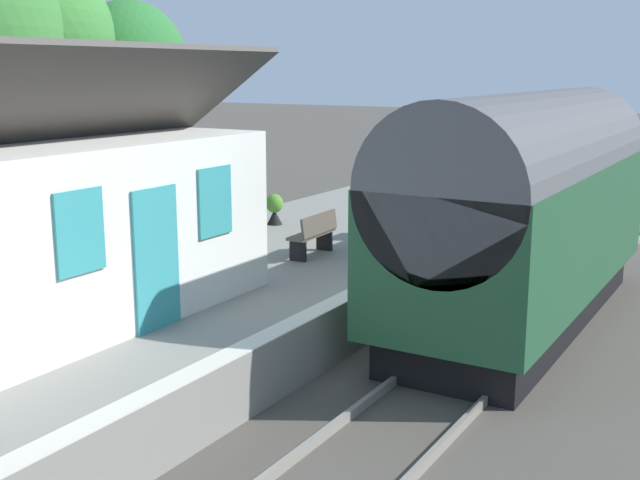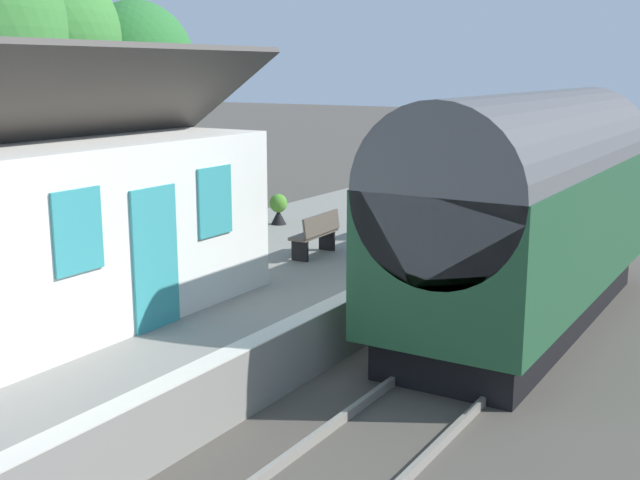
{
  "view_description": "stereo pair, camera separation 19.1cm",
  "coord_description": "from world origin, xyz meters",
  "px_view_note": "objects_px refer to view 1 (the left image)",
  "views": [
    {
      "loc": [
        -11.73,
        -5.03,
        4.72
      ],
      "look_at": [
        -0.73,
        1.5,
        1.96
      ],
      "focal_mm": 44.74,
      "sensor_mm": 36.0,
      "label": 1
    },
    {
      "loc": [
        -11.63,
        -5.19,
        4.72
      ],
      "look_at": [
        -0.73,
        1.5,
        1.96
      ],
      "focal_mm": 44.74,
      "sensor_mm": 36.0,
      "label": 2
    }
  ],
  "objects_px": {
    "planter_edge_far": "(274,209)",
    "planter_corner_building": "(213,229)",
    "train": "(526,207)",
    "planter_edge_near": "(163,228)",
    "planter_bench_right": "(378,236)",
    "bench_by_lamp": "(435,190)",
    "bench_near_building": "(314,233)",
    "tree_behind_building": "(27,37)",
    "tree_far_left": "(131,69)",
    "station_building": "(17,227)",
    "station_sign_board": "(422,185)"
  },
  "relations": [
    {
      "from": "planter_bench_right",
      "to": "tree_far_left",
      "type": "height_order",
      "value": "tree_far_left"
    },
    {
      "from": "train",
      "to": "planter_edge_near",
      "type": "bearing_deg",
      "value": 102.94
    },
    {
      "from": "planter_edge_near",
      "to": "tree_far_left",
      "type": "relative_size",
      "value": 0.11
    },
    {
      "from": "bench_near_building",
      "to": "planter_edge_near",
      "type": "bearing_deg",
      "value": 105.36
    },
    {
      "from": "planter_corner_building",
      "to": "tree_far_left",
      "type": "height_order",
      "value": "tree_far_left"
    },
    {
      "from": "station_building",
      "to": "tree_behind_building",
      "type": "xyz_separation_m",
      "value": [
        8.95,
        10.25,
        3.2
      ]
    },
    {
      "from": "bench_near_building",
      "to": "planter_edge_far",
      "type": "bearing_deg",
      "value": 47.25
    },
    {
      "from": "planter_edge_far",
      "to": "tree_far_left",
      "type": "distance_m",
      "value": 11.37
    },
    {
      "from": "planter_bench_right",
      "to": "planter_edge_far",
      "type": "relative_size",
      "value": 0.79
    },
    {
      "from": "planter_edge_far",
      "to": "planter_corner_building",
      "type": "bearing_deg",
      "value": -172.39
    },
    {
      "from": "bench_near_building",
      "to": "planter_edge_near",
      "type": "distance_m",
      "value": 3.37
    },
    {
      "from": "station_sign_board",
      "to": "tree_behind_building",
      "type": "distance_m",
      "value": 13.33
    },
    {
      "from": "bench_near_building",
      "to": "planter_edge_far",
      "type": "height_order",
      "value": "bench_near_building"
    },
    {
      "from": "train",
      "to": "bench_near_building",
      "type": "relative_size",
      "value": 6.26
    },
    {
      "from": "tree_behind_building",
      "to": "planter_edge_near",
      "type": "bearing_deg",
      "value": -114.33
    },
    {
      "from": "planter_edge_far",
      "to": "tree_behind_building",
      "type": "relative_size",
      "value": 0.09
    },
    {
      "from": "station_building",
      "to": "planter_edge_far",
      "type": "bearing_deg",
      "value": 7.46
    },
    {
      "from": "bench_by_lamp",
      "to": "planter_edge_far",
      "type": "xyz_separation_m",
      "value": [
        -4.37,
        2.39,
        -0.08
      ]
    },
    {
      "from": "bench_by_lamp",
      "to": "planter_corner_building",
      "type": "xyz_separation_m",
      "value": [
        -7.29,
        2.0,
        -0.06
      ]
    },
    {
      "from": "station_building",
      "to": "planter_edge_far",
      "type": "height_order",
      "value": "station_building"
    },
    {
      "from": "planter_edge_far",
      "to": "station_building",
      "type": "bearing_deg",
      "value": -172.54
    },
    {
      "from": "planter_bench_right",
      "to": "planter_edge_far",
      "type": "height_order",
      "value": "planter_edge_far"
    },
    {
      "from": "station_building",
      "to": "station_sign_board",
      "type": "distance_m",
      "value": 9.21
    },
    {
      "from": "bench_near_building",
      "to": "planter_edge_far",
      "type": "xyz_separation_m",
      "value": [
        2.38,
        2.58,
        -0.08
      ]
    },
    {
      "from": "bench_by_lamp",
      "to": "bench_near_building",
      "type": "bearing_deg",
      "value": -178.43
    },
    {
      "from": "bench_by_lamp",
      "to": "station_building",
      "type": "bearing_deg",
      "value": 174.21
    },
    {
      "from": "planter_edge_far",
      "to": "tree_behind_building",
      "type": "distance_m",
      "value": 10.12
    },
    {
      "from": "bench_near_building",
      "to": "bench_by_lamp",
      "type": "relative_size",
      "value": 1.0
    },
    {
      "from": "planter_bench_right",
      "to": "planter_edge_far",
      "type": "xyz_separation_m",
      "value": [
        1.23,
        3.46,
        0.1
      ]
    },
    {
      "from": "station_sign_board",
      "to": "tree_far_left",
      "type": "distance_m",
      "value": 14.31
    },
    {
      "from": "tree_far_left",
      "to": "planter_bench_right",
      "type": "bearing_deg",
      "value": -116.34
    },
    {
      "from": "station_building",
      "to": "planter_corner_building",
      "type": "height_order",
      "value": "station_building"
    },
    {
      "from": "train",
      "to": "bench_by_lamp",
      "type": "distance_m",
      "value": 7.37
    },
    {
      "from": "bench_near_building",
      "to": "tree_far_left",
      "type": "relative_size",
      "value": 0.2
    },
    {
      "from": "station_sign_board",
      "to": "planter_corner_building",
      "type": "bearing_deg",
      "value": 135.32
    },
    {
      "from": "planter_bench_right",
      "to": "bench_near_building",
      "type": "bearing_deg",
      "value": 142.81
    },
    {
      "from": "tree_behind_building",
      "to": "bench_by_lamp",
      "type": "bearing_deg",
      "value": -71.73
    },
    {
      "from": "bench_by_lamp",
      "to": "planter_edge_near",
      "type": "xyz_separation_m",
      "value": [
        -7.65,
        3.07,
        -0.06
      ]
    },
    {
      "from": "train",
      "to": "bench_near_building",
      "type": "xyz_separation_m",
      "value": [
        -0.79,
        4.08,
        -0.78
      ]
    },
    {
      "from": "planter_edge_far",
      "to": "tree_behind_building",
      "type": "bearing_deg",
      "value": 86.52
    },
    {
      "from": "train",
      "to": "tree_behind_building",
      "type": "distance_m",
      "value": 16.33
    },
    {
      "from": "planter_bench_right",
      "to": "planter_edge_near",
      "type": "distance_m",
      "value": 4.61
    },
    {
      "from": "planter_bench_right",
      "to": "planter_edge_near",
      "type": "bearing_deg",
      "value": 116.4
    },
    {
      "from": "planter_bench_right",
      "to": "planter_edge_far",
      "type": "bearing_deg",
      "value": 70.45
    },
    {
      "from": "station_sign_board",
      "to": "tree_behind_building",
      "type": "bearing_deg",
      "value": 89.43
    },
    {
      "from": "train",
      "to": "planter_bench_right",
      "type": "height_order",
      "value": "train"
    },
    {
      "from": "train",
      "to": "planter_bench_right",
      "type": "distance_m",
      "value": 3.37
    },
    {
      "from": "planter_bench_right",
      "to": "planter_corner_building",
      "type": "xyz_separation_m",
      "value": [
        -1.7,
        3.07,
        0.12
      ]
    },
    {
      "from": "planter_corner_building",
      "to": "tree_behind_building",
      "type": "distance_m",
      "value": 11.02
    },
    {
      "from": "planter_corner_building",
      "to": "station_sign_board",
      "type": "bearing_deg",
      "value": -44.68
    }
  ]
}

